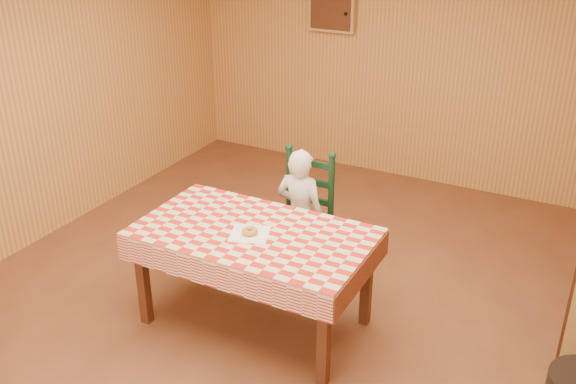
# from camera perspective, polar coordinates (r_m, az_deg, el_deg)

# --- Properties ---
(ground) EXTENTS (6.00, 6.00, 0.00)m
(ground) POSITION_cam_1_polar(r_m,az_deg,el_deg) (4.95, -1.09, -10.90)
(ground) COLOR brown
(ground) RESTS_ON ground
(cabin_walls) EXTENTS (5.10, 6.05, 2.65)m
(cabin_walls) POSITION_cam_1_polar(r_m,az_deg,el_deg) (4.61, 1.93, 11.50)
(cabin_walls) COLOR #C88F48
(cabin_walls) RESTS_ON ground
(dining_table) EXTENTS (1.66, 0.96, 0.77)m
(dining_table) POSITION_cam_1_polar(r_m,az_deg,el_deg) (4.52, -3.06, -4.39)
(dining_table) COLOR #502815
(dining_table) RESTS_ON ground
(ladder_chair) EXTENTS (0.44, 0.40, 1.08)m
(ladder_chair) POSITION_cam_1_polar(r_m,az_deg,el_deg) (5.21, 1.37, -2.38)
(ladder_chair) COLOR black
(ladder_chair) RESTS_ON ground
(seated_child) EXTENTS (0.41, 0.27, 1.12)m
(seated_child) POSITION_cam_1_polar(r_m,az_deg,el_deg) (5.14, 1.10, -2.06)
(seated_child) COLOR silver
(seated_child) RESTS_ON ground
(napkin) EXTENTS (0.33, 0.33, 0.00)m
(napkin) POSITION_cam_1_polar(r_m,az_deg,el_deg) (4.44, -3.41, -3.72)
(napkin) COLOR white
(napkin) RESTS_ON dining_table
(donut) EXTENTS (0.14, 0.14, 0.04)m
(donut) POSITION_cam_1_polar(r_m,az_deg,el_deg) (4.43, -3.42, -3.49)
(donut) COLOR #B47F40
(donut) RESTS_ON napkin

